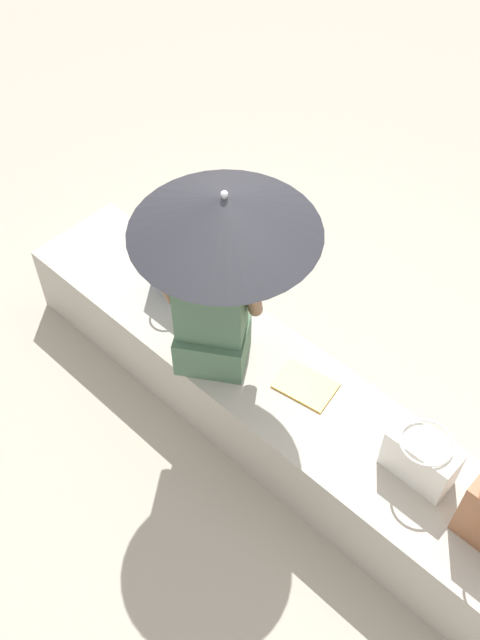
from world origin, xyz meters
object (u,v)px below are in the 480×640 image
(parasol, at_px, (225,215))
(tote_bag_canvas, at_px, (421,458))
(person_seated, at_px, (211,307))
(shoulder_bag_spare, at_px, (171,262))
(magazine, at_px, (306,385))

(parasol, bearing_deg, tote_bag_canvas, -171.86)
(person_seated, xyz_separation_m, parasol, (-0.09, -0.02, 0.61))
(tote_bag_canvas, height_order, shoulder_bag_spare, shoulder_bag_spare)
(shoulder_bag_spare, distance_m, magazine, 0.98)
(magazine, bearing_deg, tote_bag_canvas, 168.70)
(magazine, bearing_deg, person_seated, 12.89)
(parasol, relative_size, magazine, 3.99)
(person_seated, relative_size, shoulder_bag_spare, 2.40)
(shoulder_bag_spare, height_order, magazine, shoulder_bag_spare)
(tote_bag_canvas, bearing_deg, person_seated, 8.38)
(tote_bag_canvas, height_order, magazine, tote_bag_canvas)
(person_seated, bearing_deg, parasol, -168.73)
(person_seated, relative_size, tote_bag_canvas, 2.84)
(tote_bag_canvas, distance_m, shoulder_bag_spare, 1.62)
(parasol, height_order, shoulder_bag_spare, parasol)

